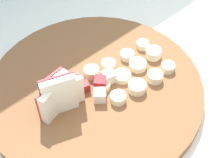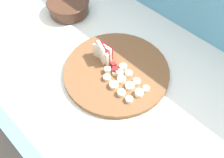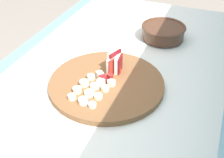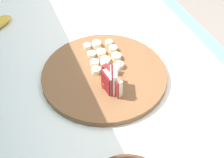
# 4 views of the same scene
# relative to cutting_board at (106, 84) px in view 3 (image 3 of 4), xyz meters

# --- Properties ---
(cutting_board) EXTENTS (0.35, 0.35, 0.02)m
(cutting_board) POSITION_rel_cutting_board_xyz_m (0.00, 0.00, 0.00)
(cutting_board) COLOR brown
(cutting_board) RESTS_ON tiled_countertop
(apple_wedge_fan) EXTENTS (0.08, 0.04, 0.07)m
(apple_wedge_fan) POSITION_rel_cutting_board_xyz_m (-0.07, 0.00, 0.04)
(apple_wedge_fan) COLOR maroon
(apple_wedge_fan) RESTS_ON cutting_board
(apple_dice_pile) EXTENTS (0.10, 0.07, 0.02)m
(apple_dice_pile) POSITION_rel_cutting_board_xyz_m (-0.01, -0.01, 0.02)
(apple_dice_pile) COLOR #EFE5CC
(apple_dice_pile) RESTS_ON cutting_board
(banana_slice_rows) EXTENTS (0.14, 0.10, 0.02)m
(banana_slice_rows) POSITION_rel_cutting_board_xyz_m (0.06, -0.02, 0.02)
(banana_slice_rows) COLOR #F4EAC6
(banana_slice_rows) RESTS_ON cutting_board
(ceramic_bowl) EXTENTS (0.17, 0.17, 0.06)m
(ceramic_bowl) POSITION_rel_cutting_board_xyz_m (-0.36, 0.09, 0.02)
(ceramic_bowl) COLOR #4C2D1E
(ceramic_bowl) RESTS_ON tiled_countertop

